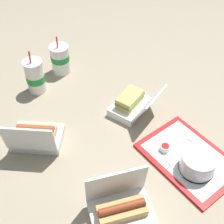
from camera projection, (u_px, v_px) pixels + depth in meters
The scene contains 11 objects.
ground_plane at pixel (99, 118), 1.39m from camera, with size 3.20×3.20×0.00m, color gray.
food_tray at pixel (189, 158), 1.23m from camera, with size 0.39×0.29×0.01m.
cake_container at pixel (198, 163), 1.16m from camera, with size 0.14×0.14×0.08m.
ketchup_cup at pixel (165, 148), 1.24m from camera, with size 0.04×0.04×0.02m.
napkin_stack at pixel (183, 162), 1.21m from camera, with size 0.10×0.10×0.00m, color white.
plastic_fork at pixel (199, 144), 1.27m from camera, with size 0.11×0.01×0.01m, color white.
clamshell_hotdog_center at pixel (121, 210), 1.04m from camera, with size 0.21×0.24×0.19m.
clamshell_sandwich_back at pixel (132, 104), 1.39m from camera, with size 0.25×0.24×0.15m.
clamshell_hotdog_right at pixel (37, 136), 1.26m from camera, with size 0.25×0.26×0.18m.
soda_cup_corner at pixel (60, 59), 1.57m from camera, with size 0.10×0.10×0.21m.
soda_cup_center at pixel (35, 76), 1.47m from camera, with size 0.09×0.09×0.23m.
Camera 1 is at (0.84, -0.47, 1.01)m, focal length 50.00 mm.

